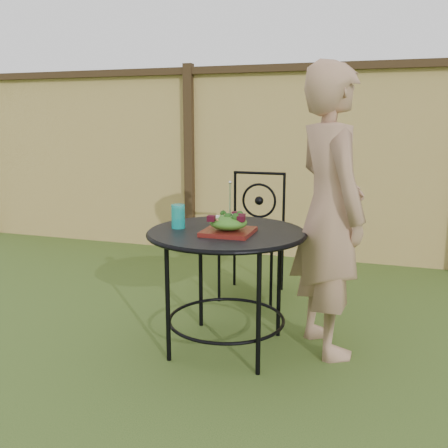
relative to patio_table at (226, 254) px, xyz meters
name	(u,v)px	position (x,y,z in m)	size (l,w,h in m)	color
ground	(261,354)	(0.22, -0.03, -0.59)	(60.00, 60.00, 0.00)	#264215
fence	(317,163)	(0.22, 2.17, 0.36)	(8.00, 0.12, 1.90)	#E5CA71
patio_table	(226,254)	(0.00, 0.00, 0.00)	(0.92, 0.92, 0.72)	black
patio_chair	(254,231)	(-0.09, 0.99, -0.08)	(0.46, 0.46, 0.95)	black
diner	(330,212)	(0.56, 0.19, 0.25)	(0.61, 0.40, 1.67)	#A3795D
salad_plate	(228,232)	(0.04, -0.08, 0.15)	(0.27, 0.27, 0.02)	#4B0A12
salad	(228,223)	(0.04, -0.08, 0.20)	(0.21, 0.21, 0.08)	#235614
fork	(230,200)	(0.05, -0.08, 0.33)	(0.01, 0.01, 0.18)	silver
drinking_glass	(178,216)	(-0.29, -0.02, 0.21)	(0.08, 0.08, 0.14)	#0D9F98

